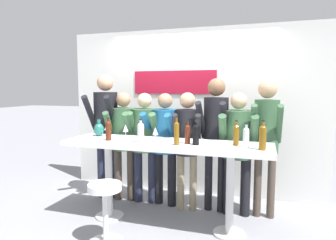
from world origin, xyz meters
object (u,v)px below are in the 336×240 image
Objects in this scene: person_center at (165,137)px; wine_bottle_1 at (177,132)px; wine_glass_0 at (107,127)px; wine_glass_2 at (155,132)px; person_far_right at (238,141)px; person_right at (216,129)px; wine_bottle_7 at (236,134)px; wine_bottle_4 at (196,134)px; person_rightmost at (266,132)px; wine_bottle_5 at (263,136)px; person_far_left at (106,121)px; wine_glass_1 at (126,129)px; bar_stool at (105,204)px; person_left at (124,135)px; person_center_left at (145,136)px; wine_bottle_0 at (108,130)px; wine_bottle_3 at (188,133)px; wine_bottle_2 at (141,132)px; wine_bottle_6 at (246,136)px; decorative_vase at (99,129)px; person_center_right at (187,137)px; tasting_table at (165,154)px.

wine_bottle_1 is (0.39, -0.77, 0.20)m from person_center.
wine_glass_2 is (0.74, -0.19, 0.00)m from wine_glass_0.
person_far_right reaches higher than person_center.
wine_bottle_7 is at bearing -56.85° from person_right.
person_right is at bearing 80.55° from wine_bottle_4.
wine_glass_2 is at bearing -151.91° from person_rightmost.
wine_bottle_5 is 1.20m from wine_glass_2.
wine_glass_2 is at bearing -38.97° from person_far_left.
wine_glass_1 is at bearing 170.90° from wine_bottle_4.
wine_glass_0 is 1.00× the size of wine_glass_1.
person_left is at bearing 107.12° from bar_stool.
person_center_left is at bearing 142.53° from wine_bottle_4.
person_far_right is at bearing 24.52° from wine_bottle_0.
person_right reaches higher than person_left.
person_far_left is at bearing 146.88° from wine_glass_2.
wine_bottle_7 is (0.53, 0.08, 0.01)m from wine_bottle_3.
wine_bottle_2 is (0.59, -0.74, 0.17)m from person_left.
person_far_right reaches higher than wine_bottle_3.
person_center is at bearing 86.67° from wine_bottle_2.
person_far_right is 6.04× the size of wine_bottle_6.
person_center_left is at bearing -176.25° from person_right.
wine_bottle_7 is (1.50, 0.16, -0.00)m from wine_bottle_0.
wine_glass_1 is at bearing -113.02° from person_center.
decorative_vase is (-1.79, 0.10, -0.04)m from wine_bottle_7.
person_right is 0.65m from wine_bottle_7.
person_right reaches higher than wine_bottle_5.
wine_bottle_5 reaches higher than wine_bottle_7.
wine_bottle_2 is at bearing -150.72° from person_far_right.
wine_bottle_1 is at bearing -1.27° from wine_bottle_2.
person_far_right is (1.31, -0.05, 0.01)m from person_center_left.
wine_glass_2 is at bearing -176.67° from wine_bottle_3.
wine_glass_1 is at bearing 172.43° from wine_bottle_5.
person_right is at bearing 179.45° from person_rightmost.
wine_bottle_3 is (0.79, -0.65, 0.17)m from person_center_left.
person_center_right is 5.70× the size of wine_bottle_7.
wine_glass_0 is (-1.03, 0.28, -0.02)m from wine_bottle_1.
person_rightmost is at bearing 86.92° from wine_bottle_5.
person_center is (0.63, 0.01, -0.01)m from person_left.
wine_glass_0 is (-1.35, -0.48, 0.03)m from person_right.
wine_bottle_6 is at bearing -4.21° from tasting_table.
person_far_left is at bearing -170.86° from person_center.
person_rightmost is at bearing -6.96° from person_center_right.
person_center_left is 1.79m from wine_bottle_5.
wine_bottle_6 is at bearing -31.52° from person_center_left.
decorative_vase is (-0.46, -0.47, 0.14)m from person_center_left.
person_center_left is 0.81m from wine_glass_2.
person_center_left is (0.33, 0.01, -0.01)m from person_left.
wine_bottle_7 is at bearing -92.29° from person_far_right.
tasting_table is at bearing -148.94° from person_far_right.
wine_bottle_4 is (0.60, -0.69, 0.18)m from person_center.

